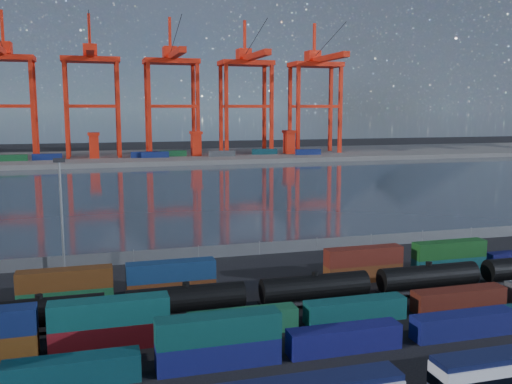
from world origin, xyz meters
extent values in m
plane|color=black|center=(0.00, 0.00, 0.00)|extent=(700.00, 700.00, 0.00)
plane|color=#303945|center=(0.00, 105.00, 0.01)|extent=(700.00, 700.00, 0.00)
cube|color=#514F4C|center=(0.00, 210.00, 1.00)|extent=(700.00, 70.00, 2.00)
cone|color=#1E2630|center=(-200.00, 1600.00, 260.00)|extent=(1100.00, 1100.00, 520.00)
cone|color=#1E2630|center=(200.00, 1600.00, 230.00)|extent=(1040.00, 1040.00, 460.00)
cone|color=#1E2630|center=(600.00, 1600.00, 190.00)|extent=(960.00, 960.00, 380.00)
cone|color=#1E2630|center=(950.00, 1600.00, 150.00)|extent=(840.00, 840.00, 300.00)
cube|color=#0D3C45|center=(-27.76, -9.91, 1.24)|extent=(11.45, 2.33, 2.48)
cube|color=navy|center=(-14.96, -9.91, 1.24)|extent=(11.45, 2.33, 2.48)
cube|color=#0D4441|center=(-14.96, -9.91, 3.72)|extent=(11.45, 2.33, 2.48)
cube|color=navy|center=(-2.42, -9.91, 1.24)|extent=(11.45, 2.33, 2.48)
cube|color=#111658|center=(11.11, -9.91, 1.24)|extent=(11.45, 2.33, 2.48)
cube|color=maroon|center=(-24.39, -2.89, 1.26)|extent=(11.61, 2.36, 2.52)
cube|color=#0E4949|center=(-24.39, -2.89, 3.77)|extent=(11.61, 2.36, 2.52)
cube|color=#175635|center=(-10.81, -2.89, 1.26)|extent=(11.61, 2.36, 2.52)
cube|color=#0D4546|center=(2.13, -2.89, 1.26)|extent=(11.61, 2.36, 2.52)
cube|color=#521A10|center=(15.51, -2.89, 1.26)|extent=(11.61, 2.36, 2.52)
cube|color=#144D2B|center=(-29.11, 10.34, 1.19)|extent=(10.96, 2.23, 2.37)
cube|color=#562E11|center=(-29.11, 10.34, 3.56)|extent=(10.96, 2.23, 2.37)
cube|color=#532810|center=(-16.59, 10.34, 1.19)|extent=(10.96, 2.23, 2.37)
cube|color=navy|center=(-16.59, 10.34, 3.56)|extent=(10.96, 2.23, 2.37)
cube|color=#5E2D12|center=(9.71, 10.34, 1.19)|extent=(10.96, 2.23, 2.37)
cube|color=#5D1C12|center=(9.71, 10.34, 3.56)|extent=(10.96, 2.23, 2.37)
cube|color=#0E434A|center=(23.21, 10.34, 1.19)|extent=(10.96, 2.23, 2.37)
cube|color=#144E1A|center=(23.21, 10.34, 3.56)|extent=(10.96, 2.23, 2.37)
cylinder|color=black|center=(-31.39, 2.94, 2.35)|extent=(13.26, 2.96, 2.96)
cylinder|color=black|center=(-31.39, 2.94, 3.98)|extent=(0.82, 0.82, 0.51)
cube|color=black|center=(-31.39, 2.94, 0.71)|extent=(13.77, 2.04, 0.41)
cube|color=black|center=(-26.80, 2.94, 0.31)|extent=(2.55, 1.84, 0.61)
cylinder|color=black|center=(-15.89, 2.94, 2.35)|extent=(13.26, 2.96, 2.96)
cylinder|color=black|center=(-15.89, 2.94, 3.98)|extent=(0.82, 0.82, 0.51)
cube|color=black|center=(-15.89, 2.94, 0.71)|extent=(13.77, 2.04, 0.41)
cube|color=black|center=(-20.48, 2.94, 0.31)|extent=(2.55, 1.84, 0.61)
cube|color=black|center=(-11.30, 2.94, 0.31)|extent=(2.55, 1.84, 0.61)
cylinder|color=black|center=(-0.39, 2.94, 2.35)|extent=(13.26, 2.96, 2.96)
cylinder|color=black|center=(-0.39, 2.94, 3.98)|extent=(0.82, 0.82, 0.51)
cube|color=black|center=(-0.39, 2.94, 0.71)|extent=(13.77, 2.04, 0.41)
cube|color=black|center=(-4.98, 2.94, 0.31)|extent=(2.55, 1.84, 0.61)
cube|color=black|center=(4.20, 2.94, 0.31)|extent=(2.55, 1.84, 0.61)
cylinder|color=black|center=(15.11, 2.94, 2.35)|extent=(13.26, 2.96, 2.96)
cylinder|color=black|center=(15.11, 2.94, 3.98)|extent=(0.82, 0.82, 0.51)
cube|color=black|center=(15.11, 2.94, 0.71)|extent=(13.77, 2.04, 0.41)
cube|color=black|center=(10.52, 2.94, 0.31)|extent=(2.55, 1.84, 0.61)
cube|color=black|center=(19.70, 2.94, 0.31)|extent=(2.55, 1.84, 0.61)
cube|color=black|center=(26.02, 2.94, 0.31)|extent=(2.55, 1.84, 0.61)
cube|color=#595B5E|center=(0.00, 28.00, 1.00)|extent=(160.00, 0.06, 2.00)
cylinder|color=slate|center=(-30.00, 28.00, 1.10)|extent=(0.12, 0.12, 2.20)
cylinder|color=slate|center=(-20.00, 28.00, 1.10)|extent=(0.12, 0.12, 2.20)
cylinder|color=slate|center=(-10.00, 28.00, 1.10)|extent=(0.12, 0.12, 2.20)
cylinder|color=slate|center=(0.00, 28.00, 1.10)|extent=(0.12, 0.12, 2.20)
cylinder|color=slate|center=(10.00, 28.00, 1.10)|extent=(0.12, 0.12, 2.20)
cylinder|color=slate|center=(20.00, 28.00, 1.10)|extent=(0.12, 0.12, 2.20)
cylinder|color=slate|center=(30.00, 28.00, 1.10)|extent=(0.12, 0.12, 2.20)
cylinder|color=slate|center=(40.00, 28.00, 1.10)|extent=(0.12, 0.12, 2.20)
cylinder|color=slate|center=(-30.00, 26.00, 8.00)|extent=(0.36, 0.36, 16.00)
cube|color=black|center=(-30.00, 26.00, 16.30)|extent=(1.60, 0.40, 0.60)
cube|color=red|center=(-49.13, 199.07, 22.23)|extent=(1.58, 1.58, 44.45)
cube|color=red|center=(-49.13, 210.93, 22.23)|extent=(1.58, 1.58, 44.45)
cube|color=red|center=(-60.00, 199.07, 24.45)|extent=(21.73, 1.38, 1.38)
cube|color=red|center=(-60.00, 210.93, 24.45)|extent=(21.73, 1.38, 1.38)
cube|color=red|center=(-60.00, 205.00, 44.45)|extent=(24.70, 13.83, 2.17)
cube|color=red|center=(-60.00, 208.95, 48.90)|extent=(5.93, 7.90, 4.94)
cube|color=red|center=(-60.00, 206.98, 56.31)|extent=(1.19, 1.19, 15.80)
cube|color=red|center=(-35.87, 199.07, 22.23)|extent=(1.58, 1.58, 44.45)
cube|color=red|center=(-35.87, 210.93, 22.23)|extent=(1.58, 1.58, 44.45)
cube|color=red|center=(-14.13, 199.07, 22.23)|extent=(1.58, 1.58, 44.45)
cube|color=red|center=(-14.13, 210.93, 22.23)|extent=(1.58, 1.58, 44.45)
cube|color=red|center=(-25.00, 199.07, 24.45)|extent=(21.73, 1.38, 1.38)
cube|color=red|center=(-25.00, 210.93, 24.45)|extent=(21.73, 1.38, 1.38)
cube|color=red|center=(-25.00, 205.00, 44.45)|extent=(24.70, 13.83, 2.17)
cube|color=red|center=(-25.00, 193.15, 46.43)|extent=(2.96, 47.41, 2.47)
cube|color=red|center=(-25.00, 208.95, 48.90)|extent=(5.93, 7.90, 4.94)
cube|color=red|center=(-25.00, 206.98, 56.31)|extent=(1.19, 1.19, 15.80)
cylinder|color=black|center=(-25.00, 190.78, 53.34)|extent=(0.24, 40.66, 13.41)
cube|color=red|center=(-0.87, 199.07, 22.23)|extent=(1.58, 1.58, 44.45)
cube|color=red|center=(-0.87, 210.93, 22.23)|extent=(1.58, 1.58, 44.45)
cube|color=red|center=(20.87, 199.07, 22.23)|extent=(1.58, 1.58, 44.45)
cube|color=red|center=(20.87, 210.93, 22.23)|extent=(1.58, 1.58, 44.45)
cube|color=red|center=(10.00, 199.07, 24.45)|extent=(21.73, 1.38, 1.38)
cube|color=red|center=(10.00, 210.93, 24.45)|extent=(21.73, 1.38, 1.38)
cube|color=red|center=(10.00, 205.00, 44.45)|extent=(24.70, 13.83, 2.17)
cube|color=red|center=(10.00, 193.15, 46.43)|extent=(2.96, 47.41, 2.47)
cube|color=red|center=(10.00, 208.95, 48.90)|extent=(5.93, 7.90, 4.94)
cube|color=red|center=(10.00, 206.98, 56.31)|extent=(1.19, 1.19, 15.80)
cylinder|color=black|center=(10.00, 190.78, 53.34)|extent=(0.24, 40.66, 13.41)
cube|color=red|center=(34.13, 199.07, 22.23)|extent=(1.58, 1.58, 44.45)
cube|color=red|center=(34.13, 210.93, 22.23)|extent=(1.58, 1.58, 44.45)
cube|color=red|center=(55.87, 199.07, 22.23)|extent=(1.58, 1.58, 44.45)
cube|color=red|center=(55.87, 210.93, 22.23)|extent=(1.58, 1.58, 44.45)
cube|color=red|center=(45.00, 199.07, 24.45)|extent=(21.73, 1.38, 1.38)
cube|color=red|center=(45.00, 210.93, 24.45)|extent=(21.73, 1.38, 1.38)
cube|color=red|center=(45.00, 205.00, 44.45)|extent=(24.70, 13.83, 2.17)
cube|color=red|center=(45.00, 193.15, 46.43)|extent=(2.96, 47.41, 2.47)
cube|color=red|center=(45.00, 208.95, 48.90)|extent=(5.93, 7.90, 4.94)
cube|color=red|center=(45.00, 206.98, 56.31)|extent=(1.19, 1.19, 15.80)
cylinder|color=black|center=(45.00, 190.78, 53.34)|extent=(0.24, 40.66, 13.41)
cube|color=red|center=(69.13, 199.07, 22.23)|extent=(1.58, 1.58, 44.45)
cube|color=red|center=(69.13, 210.93, 22.23)|extent=(1.58, 1.58, 44.45)
cube|color=red|center=(90.87, 199.07, 22.23)|extent=(1.58, 1.58, 44.45)
cube|color=red|center=(90.87, 210.93, 22.23)|extent=(1.58, 1.58, 44.45)
cube|color=red|center=(80.00, 199.07, 24.45)|extent=(21.73, 1.38, 1.38)
cube|color=red|center=(80.00, 210.93, 24.45)|extent=(21.73, 1.38, 1.38)
cube|color=red|center=(80.00, 205.00, 44.45)|extent=(24.70, 13.83, 2.17)
cube|color=red|center=(80.00, 193.15, 46.43)|extent=(2.96, 47.41, 2.47)
cube|color=red|center=(80.00, 208.95, 48.90)|extent=(5.93, 7.90, 4.94)
cube|color=red|center=(80.00, 206.98, 56.31)|extent=(1.19, 1.19, 15.80)
cylinder|color=black|center=(80.00, 190.78, 53.34)|extent=(0.24, 40.66, 13.41)
cube|color=navy|center=(0.66, 194.68, 3.30)|extent=(12.00, 2.44, 2.60)
cube|color=navy|center=(71.34, 190.93, 3.30)|extent=(12.00, 2.44, 2.60)
cube|color=navy|center=(-3.64, 196.08, 3.30)|extent=(12.00, 2.44, 2.60)
cube|color=#3F4244|center=(30.38, 192.70, 3.30)|extent=(12.00, 2.44, 2.60)
cube|color=#144C23|center=(-57.75, 194.20, 3.30)|extent=(12.00, 2.44, 2.60)
cube|color=navy|center=(-44.16, 195.53, 3.30)|extent=(12.00, 2.44, 2.60)
cube|color=#144C23|center=(9.34, 199.48, 3.30)|extent=(12.00, 2.44, 2.60)
cube|color=#0C3842|center=(52.41, 198.83, 3.30)|extent=(12.00, 2.44, 2.60)
cube|color=red|center=(-25.00, 200.00, 7.00)|extent=(4.00, 6.00, 10.00)
cube|color=red|center=(-25.00, 200.00, 12.50)|extent=(5.00, 7.00, 1.20)
cube|color=red|center=(20.00, 200.00, 7.00)|extent=(4.00, 6.00, 10.00)
cube|color=red|center=(20.00, 200.00, 12.50)|extent=(5.00, 7.00, 1.20)
cube|color=red|center=(65.00, 200.00, 7.00)|extent=(4.00, 6.00, 10.00)
cube|color=red|center=(65.00, 200.00, 12.50)|extent=(5.00, 7.00, 1.20)
camera|label=1|loc=(-25.26, -58.47, 23.54)|focal=40.00mm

